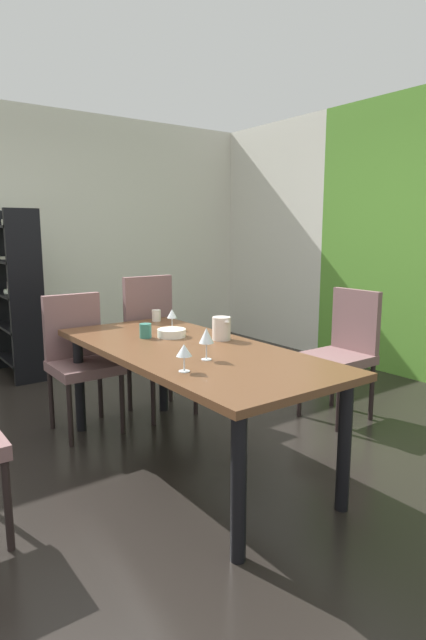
{
  "coord_description": "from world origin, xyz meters",
  "views": [
    {
      "loc": [
        2.69,
        -1.59,
        1.43
      ],
      "look_at": [
        0.11,
        0.3,
        0.85
      ],
      "focal_mm": 28.0,
      "sensor_mm": 36.0,
      "label": 1
    }
  ],
  "objects_px": {
    "display_shelf": "(16,293)",
    "serving_bowl_center": "(172,333)",
    "chair_left_far": "(156,339)",
    "dining_table": "(189,360)",
    "wine_glass_left": "(172,314)",
    "wine_glass_corner": "(184,351)",
    "chair_left_near": "(80,354)",
    "pitcher_west": "(222,328)",
    "cup_front": "(156,316)",
    "wine_glass_near_window": "(206,336)",
    "chair_head_far": "(344,347)",
    "cup_right": "(145,331)"
  },
  "relations": [
    {
      "from": "dining_table",
      "to": "chair_left_far",
      "type": "xyz_separation_m",
      "value": [
        -0.95,
        0.31,
        -0.07
      ]
    },
    {
      "from": "chair_head_far",
      "to": "wine_glass_near_window",
      "type": "relative_size",
      "value": 5.6
    },
    {
      "from": "serving_bowl_center",
      "to": "cup_front",
      "type": "xyz_separation_m",
      "value": [
        -0.56,
        0.21,
        0.02
      ]
    },
    {
      "from": "chair_head_far",
      "to": "wine_glass_corner",
      "type": "height_order",
      "value": "chair_head_far"
    },
    {
      "from": "dining_table",
      "to": "chair_left_far",
      "type": "bearing_deg",
      "value": 161.73
    },
    {
      "from": "wine_glass_left",
      "to": "wine_glass_near_window",
      "type": "bearing_deg",
      "value": -19.44
    },
    {
      "from": "chair_head_far",
      "to": "chair_left_near",
      "type": "relative_size",
      "value": 1.01
    },
    {
      "from": "dining_table",
      "to": "cup_front",
      "type": "xyz_separation_m",
      "value": [
        -0.88,
        0.28,
        0.12
      ]
    },
    {
      "from": "chair_head_far",
      "to": "pitcher_west",
      "type": "distance_m",
      "value": 1.15
    },
    {
      "from": "cup_front",
      "to": "pitcher_west",
      "type": "distance_m",
      "value": 0.83
    },
    {
      "from": "chair_head_far",
      "to": "pitcher_west",
      "type": "bearing_deg",
      "value": 85.78
    },
    {
      "from": "wine_glass_near_window",
      "to": "cup_right",
      "type": "xyz_separation_m",
      "value": [
        -0.69,
        0.0,
        -0.08
      ]
    },
    {
      "from": "wine_glass_corner",
      "to": "chair_left_near",
      "type": "bearing_deg",
      "value": -179.51
    },
    {
      "from": "chair_left_far",
      "to": "cup_front",
      "type": "xyz_separation_m",
      "value": [
        0.07,
        -0.03,
        0.2
      ]
    },
    {
      "from": "chair_left_near",
      "to": "chair_head_far",
      "type": "bearing_deg",
      "value": 150.45
    },
    {
      "from": "dining_table",
      "to": "wine_glass_left",
      "type": "bearing_deg",
      "value": 158.48
    },
    {
      "from": "wine_glass_left",
      "to": "pitcher_west",
      "type": "distance_m",
      "value": 0.48
    },
    {
      "from": "pitcher_west",
      "to": "cup_right",
      "type": "bearing_deg",
      "value": -133.09
    },
    {
      "from": "dining_table",
      "to": "cup_front",
      "type": "distance_m",
      "value": 0.94
    },
    {
      "from": "chair_head_far",
      "to": "cup_front",
      "type": "bearing_deg",
      "value": 50.81
    },
    {
      "from": "wine_glass_left",
      "to": "cup_front",
      "type": "xyz_separation_m",
      "value": [
        -0.35,
        0.07,
        -0.06
      ]
    },
    {
      "from": "chair_head_far",
      "to": "serving_bowl_center",
      "type": "distance_m",
      "value": 1.39
    },
    {
      "from": "serving_bowl_center",
      "to": "dining_table",
      "type": "bearing_deg",
      "value": -13.36
    },
    {
      "from": "wine_glass_near_window",
      "to": "serving_bowl_center",
      "type": "bearing_deg",
      "value": 165.6
    },
    {
      "from": "dining_table",
      "to": "wine_glass_near_window",
      "type": "bearing_deg",
      "value": -15.53
    },
    {
      "from": "display_shelf",
      "to": "serving_bowl_center",
      "type": "distance_m",
      "value": 2.34
    },
    {
      "from": "chair_left_near",
      "to": "cup_right",
      "type": "relative_size",
      "value": 10.38
    },
    {
      "from": "chair_left_near",
      "to": "display_shelf",
      "type": "height_order",
      "value": "display_shelf"
    },
    {
      "from": "chair_head_far",
      "to": "pitcher_west",
      "type": "xyz_separation_m",
      "value": [
        -0.08,
        -1.11,
        0.26
      ]
    },
    {
      "from": "display_shelf",
      "to": "wine_glass_left",
      "type": "height_order",
      "value": "display_shelf"
    },
    {
      "from": "cup_right",
      "to": "cup_front",
      "type": "bearing_deg",
      "value": 143.51
    },
    {
      "from": "display_shelf",
      "to": "serving_bowl_center",
      "type": "bearing_deg",
      "value": 9.09
    },
    {
      "from": "chair_left_near",
      "to": "pitcher_west",
      "type": "bearing_deg",
      "value": 124.02
    },
    {
      "from": "chair_head_far",
      "to": "dining_table",
      "type": "bearing_deg",
      "value": 88.9
    },
    {
      "from": "wine_glass_near_window",
      "to": "wine_glass_left",
      "type": "relative_size",
      "value": 1.21
    },
    {
      "from": "dining_table",
      "to": "pitcher_west",
      "type": "height_order",
      "value": "pitcher_west"
    },
    {
      "from": "cup_right",
      "to": "cup_front",
      "type": "height_order",
      "value": "cup_right"
    },
    {
      "from": "chair_head_far",
      "to": "chair_left_far",
      "type": "height_order",
      "value": "chair_left_far"
    },
    {
      "from": "wine_glass_corner",
      "to": "cup_right",
      "type": "xyz_separation_m",
      "value": [
        -0.81,
        0.23,
        -0.06
      ]
    },
    {
      "from": "pitcher_west",
      "to": "dining_table",
      "type": "bearing_deg",
      "value": -79.03
    },
    {
      "from": "dining_table",
      "to": "serving_bowl_center",
      "type": "distance_m",
      "value": 0.35
    },
    {
      "from": "chair_left_far",
      "to": "serving_bowl_center",
      "type": "xyz_separation_m",
      "value": [
        0.63,
        -0.24,
        0.18
      ]
    },
    {
      "from": "chair_left_far",
      "to": "dining_table",
      "type": "bearing_deg",
      "value": 71.73
    },
    {
      "from": "chair_head_far",
      "to": "cup_right",
      "type": "height_order",
      "value": "chair_head_far"
    },
    {
      "from": "pitcher_west",
      "to": "chair_left_far",
      "type": "bearing_deg",
      "value": 178.15
    },
    {
      "from": "chair_head_far",
      "to": "serving_bowl_center",
      "type": "height_order",
      "value": "chair_head_far"
    },
    {
      "from": "wine_glass_near_window",
      "to": "wine_glass_left",
      "type": "xyz_separation_m",
      "value": [
        -0.83,
        0.29,
        -0.02
      ]
    },
    {
      "from": "dining_table",
      "to": "wine_glass_corner",
      "type": "relative_size",
      "value": 14.36
    },
    {
      "from": "wine_glass_near_window",
      "to": "pitcher_west",
      "type": "relative_size",
      "value": 1.17
    },
    {
      "from": "chair_left_far",
      "to": "wine_glass_near_window",
      "type": "xyz_separation_m",
      "value": [
        1.25,
        -0.4,
        0.28
      ]
    }
  ]
}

